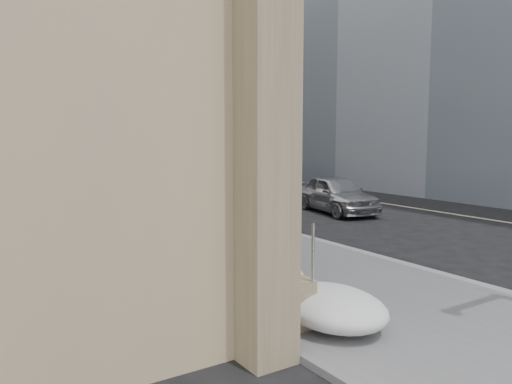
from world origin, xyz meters
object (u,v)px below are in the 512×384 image
(mounted_horse_left, at_px, (241,220))
(pedestrian, at_px, (280,222))
(mounted_horse_right, at_px, (232,203))
(car_silver, at_px, (336,194))
(car_grey, at_px, (257,173))

(mounted_horse_left, xyz_separation_m, pedestrian, (1.11, 0.05, -0.14))
(mounted_horse_right, height_order, pedestrian, mounted_horse_right)
(mounted_horse_left, height_order, pedestrian, mounted_horse_left)
(mounted_horse_right, xyz_separation_m, car_silver, (6.74, 3.33, -0.54))
(pedestrian, distance_m, car_grey, 20.65)
(car_grey, bearing_deg, pedestrian, 76.41)
(pedestrian, distance_m, car_silver, 8.76)
(mounted_horse_right, bearing_deg, car_silver, -143.41)
(car_silver, bearing_deg, car_grey, 82.47)
(car_silver, distance_m, car_grey, 12.69)
(car_silver, xyz_separation_m, car_grey, (4.06, 12.02, -0.10))
(car_grey, bearing_deg, mounted_horse_left, 73.94)
(mounted_horse_left, distance_m, pedestrian, 1.12)
(pedestrian, bearing_deg, car_grey, 36.44)
(car_silver, height_order, car_grey, car_silver)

